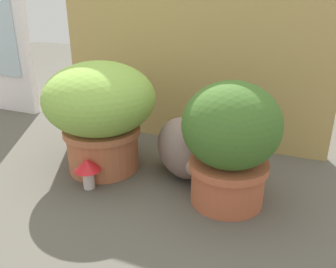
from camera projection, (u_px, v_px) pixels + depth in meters
ground_plane at (112, 189)px, 1.21m from camera, size 6.00×6.00×0.00m
cardboard_backdrop at (189, 38)px, 1.46m from camera, size 1.20×0.03×0.91m
window_panel_white at (3, 29)px, 1.85m from camera, size 0.30×0.05×0.90m
grass_planter at (100, 110)px, 1.27m from camera, size 0.41×0.41×0.41m
leafy_planter at (230, 141)px, 1.06m from camera, size 0.30×0.30×0.40m
cat at (186, 147)px, 1.25m from camera, size 0.31×0.33×0.32m
mushroom_ornament_red at (88, 168)px, 1.19m from camera, size 0.09×0.09×0.11m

